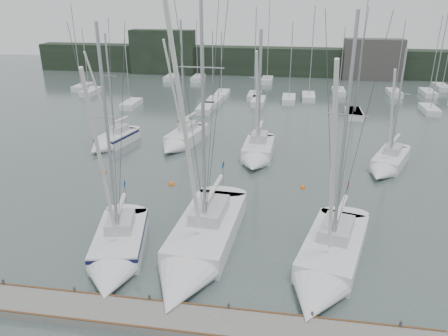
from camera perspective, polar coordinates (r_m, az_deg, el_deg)
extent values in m
plane|color=#4A5A56|center=(26.03, -2.51, -12.38)|extent=(160.00, 160.00, 0.00)
cube|color=#61615D|center=(22.07, -5.23, -19.22)|extent=(24.00, 2.00, 0.40)
cube|color=black|center=(83.98, 6.05, 13.70)|extent=(90.00, 4.00, 5.00)
cube|color=black|center=(85.26, -7.99, 14.76)|extent=(12.00, 3.00, 8.00)
cube|color=#45423F|center=(82.86, 18.86, 13.26)|extent=(10.00, 3.00, 7.00)
cube|color=silver|center=(65.40, 10.97, 9.08)|extent=(1.80, 4.50, 0.90)
cylinder|color=#9D9FA4|center=(63.78, 11.42, 14.67)|extent=(0.12, 0.12, 12.11)
cube|color=silver|center=(65.79, -0.26, 9.56)|extent=(1.80, 4.50, 0.90)
cylinder|color=#9D9FA4|center=(64.43, -0.34, 13.55)|extent=(0.12, 0.12, 8.52)
cube|color=silver|center=(61.33, -12.01, 8.13)|extent=(1.80, 4.50, 0.90)
cylinder|color=#9D9FA4|center=(59.95, -12.53, 12.27)|extent=(0.12, 0.12, 8.28)
cube|color=silver|center=(57.51, 16.54, 6.77)|extent=(1.80, 4.50, 0.90)
cylinder|color=#9D9FA4|center=(55.99, 17.14, 11.44)|extent=(0.12, 0.12, 8.84)
cube|color=silver|center=(62.94, 25.24, 6.85)|extent=(1.80, 4.50, 0.90)
cylinder|color=#9D9FA4|center=(61.31, 26.35, 12.50)|extent=(0.12, 0.12, 11.94)
cube|color=silver|center=(57.81, -2.45, 7.75)|extent=(1.80, 4.50, 0.90)
cylinder|color=#9D9FA4|center=(56.37, -2.62, 12.03)|extent=(0.12, 0.12, 8.05)
cube|color=silver|center=(78.91, 26.48, 9.40)|extent=(1.80, 4.50, 0.90)
cube|color=silver|center=(74.53, -17.98, 10.00)|extent=(1.80, 4.50, 0.90)
cylinder|color=#9D9FA4|center=(73.10, -18.78, 14.95)|extent=(0.12, 0.12, 12.28)
cube|color=silver|center=(70.57, -17.01, 9.47)|extent=(1.80, 4.50, 0.90)
cylinder|color=#9D9FA4|center=(69.29, -17.64, 13.31)|extent=(0.12, 0.12, 8.88)
cube|color=silver|center=(71.44, 21.33, 9.07)|extent=(1.80, 4.50, 0.90)
cylinder|color=#9D9FA4|center=(70.04, 22.05, 13.39)|extent=(0.12, 0.12, 10.20)
cube|color=silver|center=(79.53, -6.90, 11.62)|extent=(1.80, 4.50, 0.90)
cylinder|color=#9D9FA4|center=(78.20, -7.20, 15.77)|extent=(0.12, 0.12, 10.81)
cube|color=silver|center=(64.81, 3.99, 9.31)|extent=(1.80, 4.50, 0.90)
cylinder|color=#9D9FA4|center=(63.20, 4.11, 14.87)|extent=(0.12, 0.12, 11.89)
cube|color=silver|center=(61.63, 4.48, 8.62)|extent=(1.80, 4.50, 0.90)
cylinder|color=#9D9FA4|center=(60.15, 4.58, 13.22)|extent=(0.12, 0.12, 9.28)
cube|color=silver|center=(63.43, 8.45, 8.84)|extent=(1.80, 4.50, 0.90)
cylinder|color=#9D9FA4|center=(61.92, 8.73, 13.66)|extent=(0.12, 0.12, 10.03)
cube|color=silver|center=(73.55, 25.08, 8.85)|extent=(1.80, 4.50, 0.90)
cylinder|color=#9D9FA4|center=(72.16, 25.94, 13.22)|extent=(0.12, 0.12, 10.71)
cube|color=silver|center=(78.52, -3.40, 11.60)|extent=(1.80, 4.50, 0.90)
cylinder|color=#9D9FA4|center=(77.27, -3.57, 15.24)|extent=(0.12, 0.12, 9.29)
cube|color=silver|center=(61.23, -1.34, 8.59)|extent=(1.80, 4.50, 0.90)
cylinder|color=#9D9FA4|center=(59.77, -1.48, 13.12)|extent=(0.12, 0.12, 9.06)
cube|color=silver|center=(57.54, 16.65, 6.77)|extent=(1.80, 4.50, 0.90)
cylinder|color=#9D9FA4|center=(55.68, 17.53, 13.73)|extent=(0.12, 0.12, 13.40)
cube|color=silver|center=(69.89, 14.72, 9.59)|extent=(1.80, 4.50, 0.90)
cylinder|color=#9D9FA4|center=(68.54, 15.17, 13.57)|extent=(0.12, 0.12, 9.08)
cube|color=silver|center=(76.94, 5.65, 11.31)|extent=(1.80, 4.50, 0.90)
cylinder|color=#9D9FA4|center=(75.48, 5.82, 16.19)|extent=(0.12, 0.12, 12.36)
cube|color=silver|center=(27.94, -13.35, -9.32)|extent=(4.05, 6.31, 1.46)
cone|color=silver|center=(24.54, -14.86, -14.39)|extent=(3.31, 3.06, 2.83)
cube|color=#B7B7BC|center=(27.83, -13.39, -6.91)|extent=(2.03, 2.62, 0.68)
cylinder|color=#9D9FA4|center=(24.75, -14.88, 3.78)|extent=(0.18, 0.18, 12.17)
cylinder|color=silver|center=(28.01, -13.34, -4.66)|extent=(0.89, 2.84, 0.27)
cube|color=#10123B|center=(27.69, -13.44, -8.46)|extent=(4.07, 6.34, 0.24)
cube|color=navy|center=(29.52, -12.86, -2.03)|extent=(0.14, 0.52, 0.35)
cube|color=silver|center=(28.25, -2.13, -8.17)|extent=(4.02, 8.79, 1.64)
cone|color=silver|center=(23.38, -6.06, -15.58)|extent=(3.71, 3.89, 3.49)
cube|color=#B7B7BC|center=(28.12, -1.89, -5.51)|extent=(2.13, 3.55, 0.76)
cylinder|color=#9D9FA4|center=(24.39, -2.80, 9.28)|extent=(0.20, 0.20, 16.02)
cylinder|color=silver|center=(28.71, -1.33, -2.71)|extent=(0.56, 4.21, 0.31)
cube|color=navy|center=(30.97, -0.11, 0.42)|extent=(0.06, 0.59, 0.39)
cube|color=silver|center=(27.19, 14.08, -10.29)|extent=(4.83, 7.76, 1.55)
cone|color=silver|center=(23.01, 11.61, -16.77)|extent=(3.79, 3.78, 3.10)
cube|color=#B7B7BC|center=(27.05, 14.51, -7.70)|extent=(2.38, 3.22, 0.72)
cylinder|color=#9D9FA4|center=(23.72, 15.44, 3.78)|extent=(0.19, 0.19, 12.70)
cylinder|color=silver|center=(27.43, 15.04, -5.11)|extent=(1.18, 3.48, 0.29)
cube|color=maroon|center=(29.33, 15.93, -2.14)|extent=(0.16, 0.55, 0.37)
cube|color=silver|center=(46.58, -13.76, 3.63)|extent=(3.37, 5.04, 1.42)
cone|color=silver|center=(44.12, -16.22, 2.33)|extent=(2.77, 2.47, 2.37)
cube|color=#B7B7BC|center=(46.64, -13.54, 5.02)|extent=(1.70, 2.10, 0.66)
cylinder|color=#9D9FA4|center=(44.90, -14.67, 10.35)|extent=(0.17, 0.17, 9.89)
cylinder|color=silver|center=(46.75, -13.32, 6.18)|extent=(0.78, 2.26, 0.27)
cube|color=#10123B|center=(46.44, -13.81, 4.18)|extent=(3.40, 5.07, 0.24)
cube|color=silver|center=(45.85, -4.94, 3.95)|extent=(3.57, 5.77, 1.56)
cone|color=silver|center=(42.59, -7.08, 2.42)|extent=(2.99, 2.75, 2.60)
cube|color=#B7B7BC|center=(45.95, -4.72, 5.50)|extent=(1.81, 2.38, 0.73)
cylinder|color=#9D9FA4|center=(43.95, -5.42, 11.59)|extent=(0.19, 0.19, 10.98)
cylinder|color=silver|center=(46.18, -4.47, 6.80)|extent=(0.78, 2.64, 0.29)
cube|color=silver|center=(41.93, 4.51, 2.25)|extent=(2.82, 5.32, 1.67)
cone|color=silver|center=(38.45, 3.88, 0.38)|extent=(2.73, 2.32, 2.67)
cube|color=#B7B7BC|center=(42.05, 4.65, 4.06)|extent=(1.53, 2.14, 0.78)
cylinder|color=#9D9FA4|center=(39.91, 4.71, 10.19)|extent=(0.20, 0.20, 10.35)
cylinder|color=silver|center=(42.22, 4.76, 5.56)|extent=(0.39, 2.57, 0.31)
cube|color=silver|center=(42.30, 20.89, 0.86)|extent=(4.22, 5.79, 1.39)
cone|color=silver|center=(38.82, 19.66, -0.85)|extent=(3.03, 3.00, 2.32)
cube|color=#B7B7BC|center=(42.40, 21.21, 2.34)|extent=(2.01, 2.45, 0.65)
cylinder|color=#9D9FA4|center=(40.44, 21.80, 7.76)|extent=(0.17, 0.17, 9.29)
cylinder|color=silver|center=(42.71, 21.53, 3.61)|extent=(1.26, 2.48, 0.26)
sphere|color=#DB6013|center=(36.01, -6.87, -2.17)|extent=(0.55, 0.55, 0.55)
sphere|color=#DB6013|center=(35.76, 10.23, -2.56)|extent=(0.45, 0.45, 0.45)
sphere|color=#DB6013|center=(39.52, -15.48, -0.58)|extent=(0.57, 0.57, 0.57)
ellipsoid|color=silver|center=(22.65, -4.82, 6.17)|extent=(0.27, 0.45, 0.19)
cube|color=#989AA0|center=(22.67, -5.50, 6.21)|extent=(0.44, 0.20, 0.10)
cube|color=#989AA0|center=(22.62, -4.14, 6.22)|extent=(0.44, 0.20, 0.10)
sphere|color=#DB6013|center=(34.83, 0.19, -2.88)|extent=(0.62, 0.62, 0.62)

